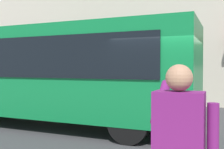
# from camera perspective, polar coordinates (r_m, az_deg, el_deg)

# --- Properties ---
(ground_plane) EXTENTS (60.00, 60.00, 0.00)m
(ground_plane) POSITION_cam_1_polar(r_m,az_deg,el_deg) (7.15, 12.28, -13.32)
(ground_plane) COLOR #38383A
(red_bus) EXTENTS (9.05, 2.54, 3.08)m
(red_bus) POSITION_cam_1_polar(r_m,az_deg,el_deg) (8.79, -12.94, 0.54)
(red_bus) COLOR #0F7238
(red_bus) RESTS_ON ground_plane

